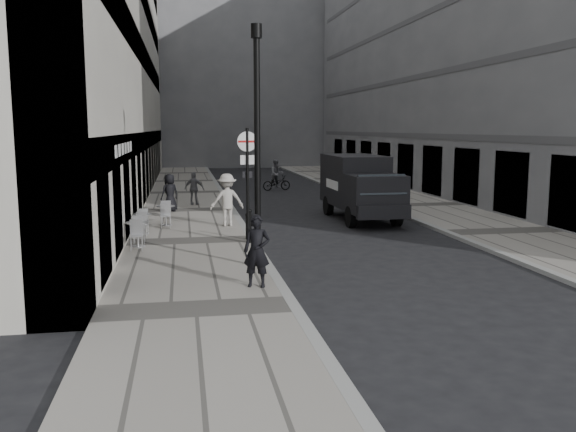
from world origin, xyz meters
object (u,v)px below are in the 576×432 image
object	(u,v)px
walking_man	(257,251)
sign_post	(247,170)
cyclist	(277,178)
lamppost	(257,135)
panel_van	(359,184)

from	to	relation	value
walking_man	sign_post	bearing A→B (deg)	101.88
cyclist	sign_post	bearing A→B (deg)	-113.50
lamppost	panel_van	size ratio (longest dim) A/B	1.11
sign_post	lamppost	distance (m)	3.46
sign_post	panel_van	world-z (taller)	sign_post
walking_man	lamppost	bearing A→B (deg)	98.13
cyclist	lamppost	bearing A→B (deg)	-111.91
walking_man	panel_van	bearing A→B (deg)	77.95
sign_post	cyclist	size ratio (longest dim) A/B	1.93
sign_post	panel_van	distance (m)	7.23
lamppost	walking_man	bearing A→B (deg)	-97.72
walking_man	panel_van	xyz separation A→B (m)	(5.50, 10.39, 0.51)
sign_post	lamppost	world-z (taller)	lamppost
lamppost	cyclist	size ratio (longest dim) A/B	3.32
panel_van	cyclist	xyz separation A→B (m)	(-1.54, 12.29, -0.74)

